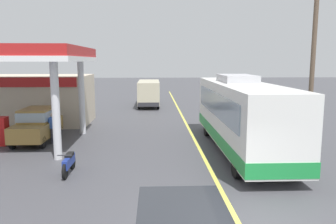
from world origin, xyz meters
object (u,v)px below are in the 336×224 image
object	(u,v)px
motorcycle_parked_forecourt	(69,163)
car_at_pump	(37,123)
pedestrian_near_pump	(53,126)
minibus_opposing_lane	(149,91)
coach_bus_main	(241,116)

from	to	relation	value
motorcycle_parked_forecourt	car_at_pump	bearing A→B (deg)	118.75
motorcycle_parked_forecourt	pedestrian_near_pump	size ratio (longest dim) A/B	1.08
minibus_opposing_lane	coach_bus_main	bearing A→B (deg)	-74.18
coach_bus_main	minibus_opposing_lane	xyz separation A→B (m)	(-4.71, 16.63, -0.25)
motorcycle_parked_forecourt	minibus_opposing_lane	bearing A→B (deg)	81.69
minibus_opposing_lane	motorcycle_parked_forecourt	distance (m)	20.02
motorcycle_parked_forecourt	pedestrian_near_pump	distance (m)	5.43
minibus_opposing_lane	pedestrian_near_pump	size ratio (longest dim) A/B	3.69
motorcycle_parked_forecourt	pedestrian_near_pump	bearing A→B (deg)	112.21
pedestrian_near_pump	coach_bus_main	bearing A→B (deg)	-10.86
coach_bus_main	car_at_pump	bearing A→B (deg)	167.32
motorcycle_parked_forecourt	coach_bus_main	bearing A→B (deg)	22.56
pedestrian_near_pump	minibus_opposing_lane	bearing A→B (deg)	71.54
motorcycle_parked_forecourt	pedestrian_near_pump	xyz separation A→B (m)	(-2.04, 5.01, 0.49)
coach_bus_main	motorcycle_parked_forecourt	bearing A→B (deg)	-157.44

